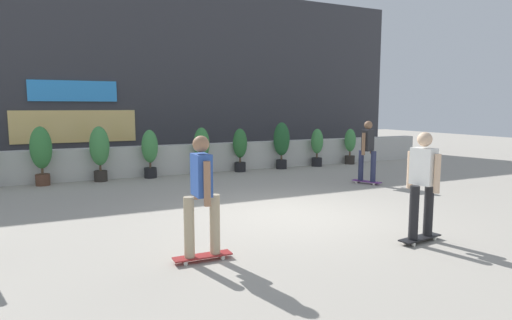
{
  "coord_description": "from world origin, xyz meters",
  "views": [
    {
      "loc": [
        -4.06,
        -7.04,
        2.07
      ],
      "look_at": [
        0.0,
        1.5,
        0.9
      ],
      "focal_mm": 30.27,
      "sensor_mm": 36.0,
      "label": 1
    }
  ],
  "objects_px": {
    "potted_plant_6": "(282,142)",
    "potted_plant_7": "(317,145)",
    "potted_plant_8": "(350,145)",
    "potted_plant_5": "(240,147)",
    "skater_far_right": "(368,149)",
    "skater_by_wall_left": "(423,182)",
    "potted_plant_4": "(202,147)",
    "potted_plant_3": "(150,150)",
    "potted_plant_2": "(100,149)",
    "skater_mid_plaza": "(202,192)",
    "potted_plant_1": "(41,151)"
  },
  "relations": [
    {
      "from": "potted_plant_7",
      "to": "skater_far_right",
      "type": "distance_m",
      "value": 3.57
    },
    {
      "from": "potted_plant_8",
      "to": "potted_plant_5",
      "type": "bearing_deg",
      "value": -180.0
    },
    {
      "from": "potted_plant_5",
      "to": "potted_plant_4",
      "type": "bearing_deg",
      "value": 180.0
    },
    {
      "from": "skater_mid_plaza",
      "to": "skater_by_wall_left",
      "type": "height_order",
      "value": "same"
    },
    {
      "from": "skater_far_right",
      "to": "skater_by_wall_left",
      "type": "height_order",
      "value": "same"
    },
    {
      "from": "potted_plant_7",
      "to": "skater_mid_plaza",
      "type": "xyz_separation_m",
      "value": [
        -6.58,
        -7.2,
        0.21
      ]
    },
    {
      "from": "potted_plant_1",
      "to": "potted_plant_7",
      "type": "distance_m",
      "value": 8.61
    },
    {
      "from": "potted_plant_5",
      "to": "skater_mid_plaza",
      "type": "bearing_deg",
      "value": -116.95
    },
    {
      "from": "potted_plant_8",
      "to": "potted_plant_6",
      "type": "bearing_deg",
      "value": -180.0
    },
    {
      "from": "potted_plant_4",
      "to": "potted_plant_7",
      "type": "relative_size",
      "value": 1.1
    },
    {
      "from": "potted_plant_4",
      "to": "skater_by_wall_left",
      "type": "bearing_deg",
      "value": -83.42
    },
    {
      "from": "potted_plant_8",
      "to": "skater_mid_plaza",
      "type": "relative_size",
      "value": 0.75
    },
    {
      "from": "potted_plant_5",
      "to": "skater_by_wall_left",
      "type": "relative_size",
      "value": 0.81
    },
    {
      "from": "potted_plant_2",
      "to": "potted_plant_4",
      "type": "height_order",
      "value": "potted_plant_2"
    },
    {
      "from": "potted_plant_5",
      "to": "potted_plant_7",
      "type": "xyz_separation_m",
      "value": [
        2.92,
        0.0,
        -0.06
      ]
    },
    {
      "from": "skater_by_wall_left",
      "to": "skater_far_right",
      "type": "bearing_deg",
      "value": 59.33
    },
    {
      "from": "potted_plant_5",
      "to": "potted_plant_7",
      "type": "distance_m",
      "value": 2.92
    },
    {
      "from": "potted_plant_6",
      "to": "skater_mid_plaza",
      "type": "bearing_deg",
      "value": -125.68
    },
    {
      "from": "potted_plant_3",
      "to": "skater_far_right",
      "type": "distance_m",
      "value": 6.16
    },
    {
      "from": "potted_plant_1",
      "to": "skater_far_right",
      "type": "relative_size",
      "value": 0.92
    },
    {
      "from": "skater_by_wall_left",
      "to": "potted_plant_2",
      "type": "bearing_deg",
      "value": 116.16
    },
    {
      "from": "potted_plant_8",
      "to": "skater_far_right",
      "type": "bearing_deg",
      "value": -121.33
    },
    {
      "from": "potted_plant_6",
      "to": "potted_plant_7",
      "type": "relative_size",
      "value": 1.19
    },
    {
      "from": "potted_plant_7",
      "to": "potted_plant_3",
      "type": "bearing_deg",
      "value": 180.0
    },
    {
      "from": "potted_plant_3",
      "to": "potted_plant_7",
      "type": "height_order",
      "value": "potted_plant_3"
    },
    {
      "from": "potted_plant_2",
      "to": "potted_plant_8",
      "type": "relative_size",
      "value": 1.2
    },
    {
      "from": "potted_plant_6",
      "to": "skater_far_right",
      "type": "bearing_deg",
      "value": -78.62
    },
    {
      "from": "potted_plant_7",
      "to": "potted_plant_4",
      "type": "bearing_deg",
      "value": 180.0
    },
    {
      "from": "potted_plant_6",
      "to": "skater_by_wall_left",
      "type": "bearing_deg",
      "value": -103.49
    },
    {
      "from": "potted_plant_8",
      "to": "skater_far_right",
      "type": "relative_size",
      "value": 0.75
    },
    {
      "from": "potted_plant_4",
      "to": "potted_plant_7",
      "type": "distance_m",
      "value": 4.2
    },
    {
      "from": "potted_plant_3",
      "to": "skater_far_right",
      "type": "height_order",
      "value": "skater_far_right"
    },
    {
      "from": "potted_plant_3",
      "to": "potted_plant_8",
      "type": "relative_size",
      "value": 1.1
    },
    {
      "from": "potted_plant_2",
      "to": "potted_plant_7",
      "type": "relative_size",
      "value": 1.17
    },
    {
      "from": "potted_plant_7",
      "to": "potted_plant_8",
      "type": "xyz_separation_m",
      "value": [
        1.42,
        0.0,
        -0.03
      ]
    },
    {
      "from": "potted_plant_2",
      "to": "potted_plant_5",
      "type": "relative_size",
      "value": 1.11
    },
    {
      "from": "skater_mid_plaza",
      "to": "skater_by_wall_left",
      "type": "relative_size",
      "value": 1.0
    },
    {
      "from": "potted_plant_4",
      "to": "potted_plant_6",
      "type": "distance_m",
      "value": 2.79
    },
    {
      "from": "potted_plant_1",
      "to": "skater_by_wall_left",
      "type": "distance_m",
      "value": 9.49
    },
    {
      "from": "potted_plant_3",
      "to": "skater_by_wall_left",
      "type": "bearing_deg",
      "value": -72.48
    },
    {
      "from": "potted_plant_3",
      "to": "skater_mid_plaza",
      "type": "distance_m",
      "value": 7.25
    },
    {
      "from": "potted_plant_1",
      "to": "potted_plant_2",
      "type": "relative_size",
      "value": 1.02
    },
    {
      "from": "potted_plant_1",
      "to": "potted_plant_8",
      "type": "xyz_separation_m",
      "value": [
        10.03,
        0.0,
        -0.21
      ]
    },
    {
      "from": "potted_plant_4",
      "to": "potted_plant_7",
      "type": "xyz_separation_m",
      "value": [
        4.2,
        0.0,
        -0.1
      ]
    },
    {
      "from": "potted_plant_6",
      "to": "potted_plant_7",
      "type": "bearing_deg",
      "value": 0.0
    },
    {
      "from": "potted_plant_4",
      "to": "skater_by_wall_left",
      "type": "xyz_separation_m",
      "value": [
        0.91,
        -7.86,
        0.11
      ]
    },
    {
      "from": "potted_plant_3",
      "to": "potted_plant_5",
      "type": "bearing_deg",
      "value": 0.0
    },
    {
      "from": "potted_plant_2",
      "to": "potted_plant_4",
      "type": "xyz_separation_m",
      "value": [
        2.96,
        0.0,
        -0.07
      ]
    },
    {
      "from": "potted_plant_1",
      "to": "potted_plant_6",
      "type": "distance_m",
      "value": 7.2
    },
    {
      "from": "potted_plant_1",
      "to": "potted_plant_3",
      "type": "xyz_separation_m",
      "value": [
        2.83,
        0.0,
        -0.11
      ]
    }
  ]
}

